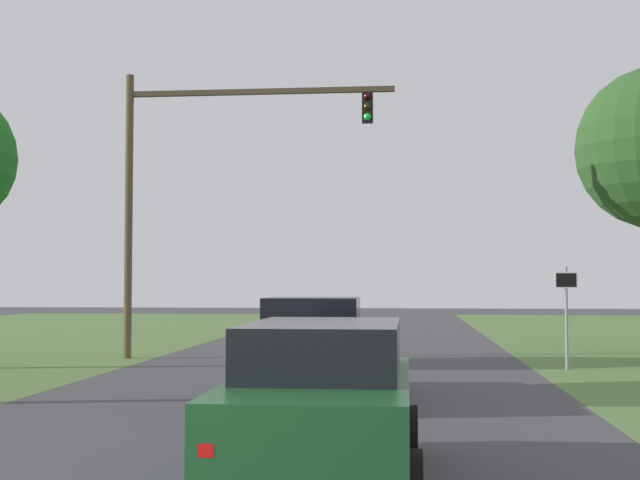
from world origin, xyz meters
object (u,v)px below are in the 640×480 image
Objects in this scene: traffic_light at (194,170)px; keep_moving_sign at (566,304)px; red_suv_near at (323,399)px; pickup_truck_lead at (313,348)px.

keep_moving_sign is at bearing -12.10° from traffic_light.
traffic_light reaches higher than red_suv_near.
traffic_light is at bearing 117.71° from pickup_truck_lead.
pickup_truck_lead is (-0.89, 7.16, 0.04)m from red_suv_near.
red_suv_near is at bearing -82.94° from pickup_truck_lead.
red_suv_near is 0.56× the size of traffic_light.
traffic_light is at bearing 167.90° from keep_moving_sign.
red_suv_near is at bearing -71.04° from traffic_light.
traffic_light is (-4.55, 8.66, 4.68)m from pickup_truck_lead.
keep_moving_sign reaches higher than pickup_truck_lead.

